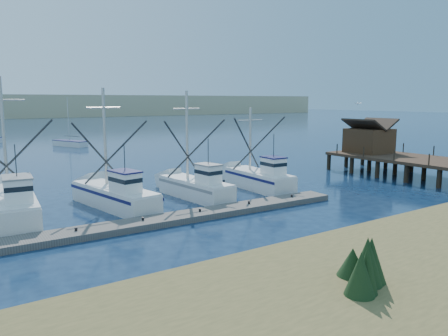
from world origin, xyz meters
The scene contains 7 objects.
ground centered at (0.00, 0.00, 0.00)m, with size 500.00×500.00×0.00m, color #0C1D38.
shore_bank centered at (-8.00, -10.00, 0.80)m, with size 40.00×10.00×1.60m, color #4C422D.
floating_dock centered at (-7.81, 5.81, 0.20)m, with size 29.73×1.98×0.40m, color #5E5954.
timber_pier centered at (21.50, 8.46, 2.57)m, with size 7.00×20.00×8.00m.
trawler_fleet centered at (-8.85, 11.12, 0.96)m, with size 29.05×9.73×9.38m.
sailboat_near centered at (1.25, 56.26, 0.49)m, with size 4.38×6.97×8.10m.
flying_gull centered at (14.25, 7.87, 7.37)m, with size 0.98×0.18×0.18m.
Camera 1 is at (-18.21, -18.37, 7.68)m, focal length 35.00 mm.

